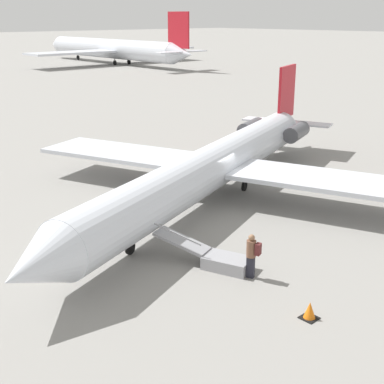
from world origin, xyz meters
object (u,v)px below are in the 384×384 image
Objects in this scene: airplane_far_center at (113,49)px; boarding_stairs at (218,258)px; passenger at (252,253)px; airplane_main at (217,164)px.

airplane_far_center is 11.90× the size of boarding_stairs.
airplane_far_center reaches higher than passenger.
airplane_far_center reaches higher than airplane_main.
airplane_main is 8.85m from boarding_stairs.
boarding_stairs is (49.88, 80.41, -2.63)m from airplane_far_center.
boarding_stairs is at bearing 148.13° from airplane_far_center.
airplane_main is at bearing 149.40° from airplane_far_center.
airplane_far_center is at bearing -141.08° from airplane_main.
boarding_stairs is at bearing 25.04° from airplane_main.
boarding_stairs is (6.12, 6.24, -1.45)m from airplane_main.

